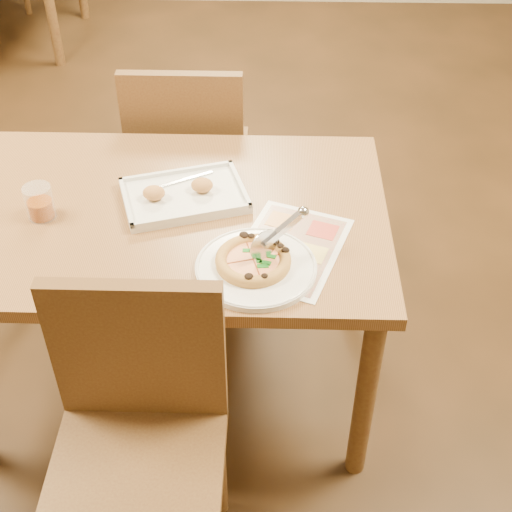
{
  "coord_description": "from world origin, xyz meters",
  "views": [
    {
      "loc": [
        0.32,
        -1.65,
        1.97
      ],
      "look_at": [
        0.28,
        -0.25,
        0.77
      ],
      "focal_mm": 50.0,
      "sensor_mm": 36.0,
      "label": 1
    }
  ],
  "objects_px": {
    "dining_table": "(166,233)",
    "chair_near": "(137,412)",
    "plate": "(256,268)",
    "appetizer_tray": "(183,196)",
    "chair_far": "(188,146)",
    "glass_tumbler": "(40,204)",
    "pizza_cutter": "(277,234)",
    "pizza": "(253,260)",
    "menu": "(290,248)"
  },
  "relations": [
    {
      "from": "chair_near",
      "to": "menu",
      "type": "relative_size",
      "value": 1.28
    },
    {
      "from": "chair_near",
      "to": "pizza_cutter",
      "type": "distance_m",
      "value": 0.56
    },
    {
      "from": "pizza_cutter",
      "to": "appetizer_tray",
      "type": "height_order",
      "value": "pizza_cutter"
    },
    {
      "from": "pizza",
      "to": "glass_tumbler",
      "type": "height_order",
      "value": "glass_tumbler"
    },
    {
      "from": "dining_table",
      "to": "plate",
      "type": "height_order",
      "value": "plate"
    },
    {
      "from": "dining_table",
      "to": "pizza_cutter",
      "type": "height_order",
      "value": "pizza_cutter"
    },
    {
      "from": "pizza_cutter",
      "to": "pizza",
      "type": "bearing_deg",
      "value": 168.32
    },
    {
      "from": "chair_far",
      "to": "glass_tumbler",
      "type": "bearing_deg",
      "value": 61.74
    },
    {
      "from": "glass_tumbler",
      "to": "plate",
      "type": "bearing_deg",
      "value": -19.2
    },
    {
      "from": "menu",
      "to": "pizza",
      "type": "bearing_deg",
      "value": -139.73
    },
    {
      "from": "chair_far",
      "to": "pizza_cutter",
      "type": "xyz_separation_m",
      "value": [
        0.33,
        -0.82,
        0.25
      ]
    },
    {
      "from": "chair_near",
      "to": "plate",
      "type": "xyz_separation_m",
      "value": [
        0.28,
        0.35,
        0.16
      ]
    },
    {
      "from": "appetizer_tray",
      "to": "glass_tumbler",
      "type": "height_order",
      "value": "glass_tumbler"
    },
    {
      "from": "glass_tumbler",
      "to": "chair_near",
      "type": "bearing_deg",
      "value": -58.6
    },
    {
      "from": "plate",
      "to": "appetizer_tray",
      "type": "relative_size",
      "value": 0.78
    },
    {
      "from": "appetizer_tray",
      "to": "dining_table",
      "type": "bearing_deg",
      "value": -134.44
    },
    {
      "from": "chair_far",
      "to": "pizza_cutter",
      "type": "height_order",
      "value": "chair_far"
    },
    {
      "from": "chair_near",
      "to": "pizza",
      "type": "height_order",
      "value": "chair_near"
    },
    {
      "from": "appetizer_tray",
      "to": "menu",
      "type": "distance_m",
      "value": 0.38
    },
    {
      "from": "chair_far",
      "to": "glass_tumbler",
      "type": "xyz_separation_m",
      "value": [
        -0.34,
        -0.64,
        0.2
      ]
    },
    {
      "from": "chair_far",
      "to": "dining_table",
      "type": "bearing_deg",
      "value": 90.0
    },
    {
      "from": "pizza",
      "to": "menu",
      "type": "relative_size",
      "value": 0.54
    },
    {
      "from": "pizza",
      "to": "appetizer_tray",
      "type": "distance_m",
      "value": 0.37
    },
    {
      "from": "chair_near",
      "to": "chair_far",
      "type": "bearing_deg",
      "value": 90.0
    },
    {
      "from": "appetizer_tray",
      "to": "glass_tumbler",
      "type": "xyz_separation_m",
      "value": [
        -0.4,
        -0.09,
        0.03
      ]
    },
    {
      "from": "plate",
      "to": "appetizer_tray",
      "type": "xyz_separation_m",
      "value": [
        -0.22,
        0.31,
        0.01
      ]
    },
    {
      "from": "chair_near",
      "to": "chair_far",
      "type": "xyz_separation_m",
      "value": [
        -0.0,
        1.2,
        0.0
      ]
    },
    {
      "from": "plate",
      "to": "appetizer_tray",
      "type": "height_order",
      "value": "appetizer_tray"
    },
    {
      "from": "pizza",
      "to": "menu",
      "type": "xyz_separation_m",
      "value": [
        0.1,
        0.08,
        -0.03
      ]
    },
    {
      "from": "chair_near",
      "to": "chair_far",
      "type": "relative_size",
      "value": 1.0
    },
    {
      "from": "dining_table",
      "to": "menu",
      "type": "bearing_deg",
      "value": -24.15
    },
    {
      "from": "pizza_cutter",
      "to": "chair_far",
      "type": "bearing_deg",
      "value": 73.2
    },
    {
      "from": "chair_far",
      "to": "pizza",
      "type": "relative_size",
      "value": 2.35
    },
    {
      "from": "pizza",
      "to": "glass_tumbler",
      "type": "bearing_deg",
      "value": 161.31
    },
    {
      "from": "menu",
      "to": "dining_table",
      "type": "bearing_deg",
      "value": 155.85
    },
    {
      "from": "pizza",
      "to": "menu",
      "type": "distance_m",
      "value": 0.13
    },
    {
      "from": "glass_tumbler",
      "to": "pizza_cutter",
      "type": "bearing_deg",
      "value": -14.68
    },
    {
      "from": "chair_far",
      "to": "plate",
      "type": "relative_size",
      "value": 1.47
    },
    {
      "from": "pizza_cutter",
      "to": "appetizer_tray",
      "type": "distance_m",
      "value": 0.39
    },
    {
      "from": "plate",
      "to": "glass_tumbler",
      "type": "height_order",
      "value": "glass_tumbler"
    },
    {
      "from": "chair_far",
      "to": "menu",
      "type": "bearing_deg",
      "value": 115.49
    },
    {
      "from": "dining_table",
      "to": "appetizer_tray",
      "type": "distance_m",
      "value": 0.13
    },
    {
      "from": "chair_far",
      "to": "plate",
      "type": "xyz_separation_m",
      "value": [
        0.28,
        -0.86,
        0.16
      ]
    },
    {
      "from": "chair_near",
      "to": "appetizer_tray",
      "type": "relative_size",
      "value": 1.15
    },
    {
      "from": "dining_table",
      "to": "chair_near",
      "type": "relative_size",
      "value": 2.77
    },
    {
      "from": "dining_table",
      "to": "chair_near",
      "type": "height_order",
      "value": "chair_near"
    },
    {
      "from": "pizza",
      "to": "appetizer_tray",
      "type": "relative_size",
      "value": 0.49
    },
    {
      "from": "pizza",
      "to": "appetizer_tray",
      "type": "xyz_separation_m",
      "value": [
        -0.22,
        0.3,
        -0.01
      ]
    },
    {
      "from": "chair_near",
      "to": "menu",
      "type": "height_order",
      "value": "chair_near"
    },
    {
      "from": "chair_near",
      "to": "glass_tumbler",
      "type": "distance_m",
      "value": 0.69
    }
  ]
}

